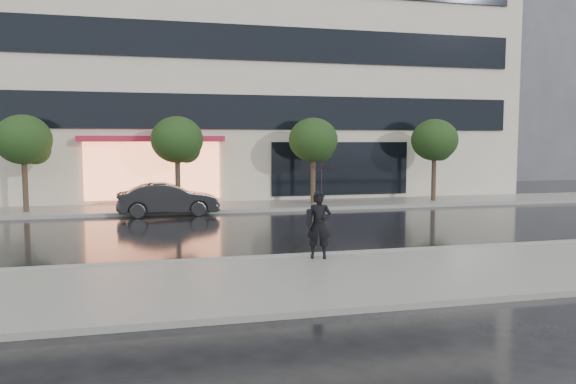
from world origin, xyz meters
name	(u,v)px	position (x,y,z in m)	size (l,w,h in m)	color
ground	(312,251)	(0.00, 0.00, 0.00)	(120.00, 120.00, 0.00)	black
sidewalk_near	(355,277)	(0.00, -3.25, 0.06)	(60.00, 4.50, 0.12)	slate
sidewalk_far	(247,206)	(0.00, 10.25, 0.06)	(60.00, 3.50, 0.12)	slate
curb_near	(323,256)	(0.00, -1.00, 0.07)	(60.00, 0.25, 0.14)	gray
curb_far	(254,211)	(0.00, 8.50, 0.07)	(60.00, 0.25, 0.14)	gray
office_building	(222,33)	(0.00, 17.97, 9.00)	(30.00, 12.76, 18.00)	beige
bg_building_right	(513,82)	(26.00, 28.00, 8.00)	(12.00, 12.00, 16.00)	#4C4C54
tree_far_west	(25,142)	(-8.94, 10.03, 2.92)	(2.20, 2.20, 3.99)	#33261C
tree_mid_west	(179,142)	(-2.94, 10.03, 2.92)	(2.20, 2.20, 3.99)	#33261C
tree_mid_east	(314,142)	(3.06, 10.03, 2.92)	(2.20, 2.20, 3.99)	#33261C
tree_far_east	(435,142)	(9.06, 10.03, 2.92)	(2.20, 2.20, 3.99)	#33261C
parked_car	(168,199)	(-3.47, 8.30, 0.65)	(1.37, 3.92, 1.29)	black
pedestrian_with_umbrella	(321,196)	(-0.23, -1.51, 1.62)	(1.18, 1.19, 2.29)	black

